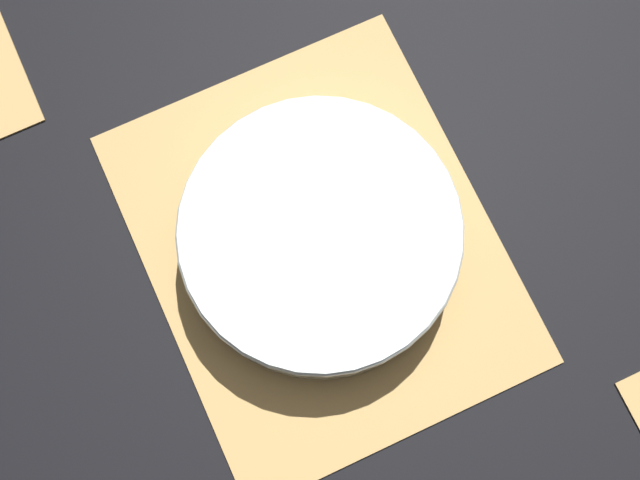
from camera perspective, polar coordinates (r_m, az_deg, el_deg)
ground_plane at (r=0.95m, az=0.00°, el=-0.49°), size 6.00×6.00×0.00m
bamboo_mat_center at (r=0.95m, az=0.00°, el=-0.45°), size 0.43×0.36×0.01m
fruit_salad_bowl at (r=0.90m, az=-0.01°, el=0.14°), size 0.29×0.29×0.07m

